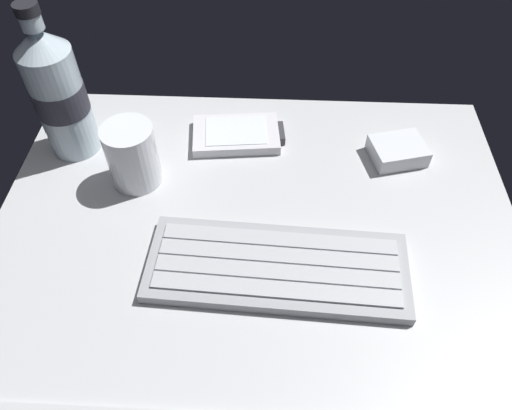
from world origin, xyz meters
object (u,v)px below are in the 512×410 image
object	(u,v)px
keyboard	(277,267)
juice_cup	(133,157)
water_bottle	(58,93)
charger_block	(398,151)
handheld_device	(237,134)

from	to	relation	value
keyboard	juice_cup	xyz separation A→B (cm)	(-18.50, 13.46, 3.10)
water_bottle	juice_cup	bearing A→B (deg)	-31.12
keyboard	juice_cup	world-z (taller)	juice_cup
charger_block	juice_cup	bearing A→B (deg)	-170.77
keyboard	handheld_device	world-z (taller)	keyboard
handheld_device	water_bottle	bearing A→B (deg)	-173.37
juice_cup	charger_block	world-z (taller)	juice_cup
keyboard	charger_block	distance (cm)	24.84
handheld_device	keyboard	bearing A→B (deg)	-74.59
handheld_device	water_bottle	size ratio (longest dim) A/B	0.64
water_bottle	handheld_device	bearing A→B (deg)	6.63
charger_block	keyboard	bearing A→B (deg)	-129.90
juice_cup	water_bottle	bearing A→B (deg)	148.88
handheld_device	juice_cup	size ratio (longest dim) A/B	1.57
keyboard	charger_block	world-z (taller)	charger_block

